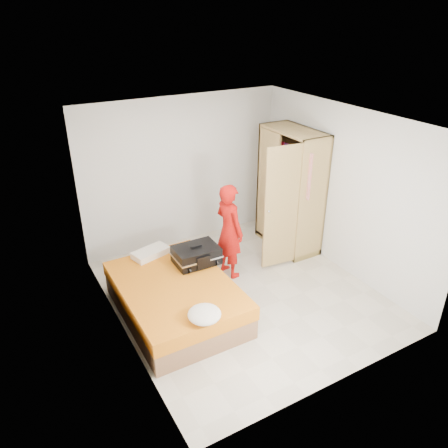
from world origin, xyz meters
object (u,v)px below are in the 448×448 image
person (229,231)px  round_cushion (204,314)px  wardrobe (289,194)px  bed (176,298)px  suitcase (196,255)px

person → round_cushion: person is taller
wardrobe → round_cushion: wardrobe is taller
wardrobe → round_cushion: size_ratio=5.21×
wardrobe → person: bearing=-168.6°
round_cushion → person: bearing=50.5°
bed → suitcase: size_ratio=3.06×
wardrobe → suitcase: bearing=-166.9°
suitcase → round_cushion: 1.31m
person → wardrobe: bearing=-87.7°
round_cushion → wardrobe: bearing=33.9°
wardrobe → person: wardrobe is taller
bed → wardrobe: bearing=17.8°
suitcase → person: bearing=17.4°
bed → wardrobe: wardrobe is taller
person → round_cushion: (-1.16, -1.41, -0.19)m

